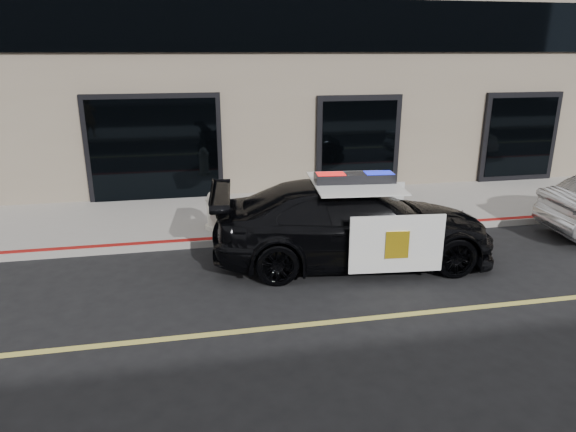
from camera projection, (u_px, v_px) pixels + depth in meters
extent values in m
plane|color=black|center=(211.00, 335.00, 7.39)|extent=(120.00, 120.00, 0.00)
cube|color=gray|center=(199.00, 218.00, 12.27)|extent=(60.00, 3.50, 0.15)
imported|color=black|center=(353.00, 223.00, 9.75)|extent=(3.18, 5.74, 1.55)
cube|color=white|center=(397.00, 244.00, 8.76)|extent=(1.65, 0.20, 1.03)
cube|color=white|center=(365.00, 207.00, 10.85)|extent=(1.65, 0.20, 1.03)
cube|color=white|center=(355.00, 183.00, 9.50)|extent=(1.72, 2.00, 0.03)
cube|color=gold|center=(397.00, 245.00, 8.73)|extent=(0.41, 0.05, 0.49)
cube|color=black|center=(355.00, 178.00, 9.48)|extent=(1.51, 0.53, 0.18)
cube|color=red|center=(331.00, 178.00, 9.43)|extent=(0.55, 0.38, 0.17)
cube|color=#0C19CC|center=(379.00, 177.00, 9.52)|extent=(0.55, 0.38, 0.17)
cylinder|color=silver|center=(214.00, 226.00, 11.33)|extent=(0.39, 0.39, 0.09)
cylinder|color=silver|center=(214.00, 213.00, 11.23)|extent=(0.28, 0.28, 0.54)
cylinder|color=silver|center=(213.00, 200.00, 11.14)|extent=(0.34, 0.34, 0.07)
sphere|color=silver|center=(213.00, 197.00, 11.12)|extent=(0.25, 0.25, 0.25)
cylinder|color=silver|center=(213.00, 192.00, 11.09)|extent=(0.08, 0.08, 0.08)
cylinder|color=silver|center=(213.00, 207.00, 11.38)|extent=(0.14, 0.13, 0.14)
cylinder|color=silver|center=(214.00, 212.00, 11.03)|extent=(0.14, 0.13, 0.14)
cylinder|color=silver|center=(214.00, 216.00, 11.03)|extent=(0.19, 0.15, 0.19)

